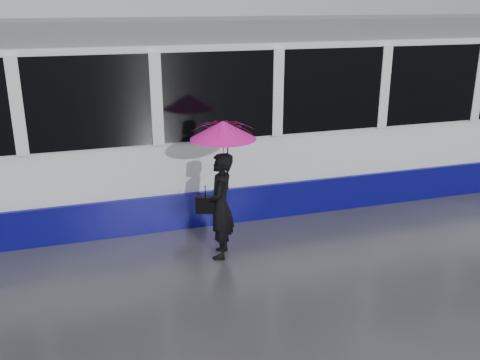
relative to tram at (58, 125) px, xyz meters
name	(u,v)px	position (x,y,z in m)	size (l,w,h in m)	color
ground	(269,252)	(2.91, -2.50, -1.64)	(90.00, 90.00, 0.00)	#2C2C32
rails	(224,197)	(2.91, 0.00, -1.63)	(34.00, 1.51, 0.02)	#3F3D38
tram	(58,125)	(0.00, 0.00, 0.00)	(26.00, 2.56, 3.35)	white
woman	(221,206)	(2.19, -2.39, -0.84)	(0.58, 0.38, 1.60)	black
umbrella	(223,143)	(2.24, -2.39, 0.11)	(1.21, 1.21, 1.08)	#F21468
handbag	(206,205)	(1.97, -2.37, -0.80)	(0.31, 0.22, 0.43)	black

